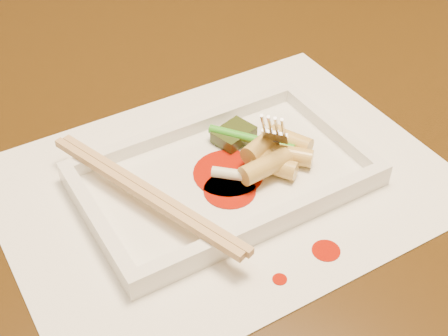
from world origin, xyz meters
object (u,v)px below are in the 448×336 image
plate_base (224,179)px  chopstick_a (141,194)px  table (143,191)px  placemat (224,183)px  fork (280,77)px

plate_base → chopstick_a: 0.08m
table → placemat: placemat is taller
placemat → chopstick_a: chopstick_a is taller
placemat → plate_base: 0.00m
placemat → fork: size_ratio=2.86×
placemat → table: bearing=103.3°
fork → plate_base: bearing=-165.6°
table → plate_base: 0.17m
table → placemat: size_ratio=3.50×
table → placemat: (0.03, -0.13, 0.10)m
plate_base → chopstick_a: (-0.08, 0.00, 0.02)m
fork → table: bearing=131.6°
chopstick_a → placemat: bearing=0.0°
table → fork: size_ratio=10.00×
table → fork: (0.10, -0.11, 0.18)m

